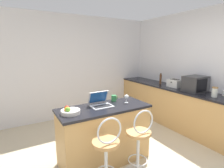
{
  "coord_description": "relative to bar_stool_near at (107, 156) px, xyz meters",
  "views": [
    {
      "loc": [
        -1.51,
        -1.69,
        1.74
      ],
      "look_at": [
        0.42,
        1.61,
        0.99
      ],
      "focal_mm": 28.0,
      "sensor_mm": 36.0,
      "label": 1
    }
  ],
  "objects": [
    {
      "name": "wall_back",
      "position": [
        0.59,
        2.67,
        0.84
      ],
      "size": [
        12.0,
        0.06,
        2.6
      ],
      "color": "silver",
      "rests_on": "ground_plane"
    },
    {
      "name": "breakfast_bar",
      "position": [
        0.25,
        0.54,
        -0.01
      ],
      "size": [
        1.4,
        0.59,
        0.89
      ],
      "color": "tan",
      "rests_on": "ground_plane"
    },
    {
      "name": "counter_right",
      "position": [
        2.33,
        1.07,
        -0.01
      ],
      "size": [
        0.61,
        3.18,
        0.89
      ],
      "color": "tan",
      "rests_on": "ground_plane"
    },
    {
      "name": "bar_stool_near",
      "position": [
        0.0,
        0.0,
        0.0
      ],
      "size": [
        0.4,
        0.4,
        0.99
      ],
      "color": "silver",
      "rests_on": "ground_plane"
    },
    {
      "name": "bar_stool_far",
      "position": [
        0.51,
        0.0,
        0.0
      ],
      "size": [
        0.4,
        0.4,
        0.99
      ],
      "color": "silver",
      "rests_on": "ground_plane"
    },
    {
      "name": "laptop",
      "position": [
        0.23,
        0.63,
        0.49
      ],
      "size": [
        0.32,
        0.29,
        0.22
      ],
      "color": "#B7BABF",
      "rests_on": "breakfast_bar"
    },
    {
      "name": "microwave",
      "position": [
        2.36,
        0.49,
        0.59
      ],
      "size": [
        0.46,
        0.36,
        0.32
      ],
      "color": "#2D2D30",
      "rests_on": "counter_right"
    },
    {
      "name": "toaster",
      "position": [
        2.35,
        1.0,
        0.52
      ],
      "size": [
        0.25,
        0.31,
        0.18
      ],
      "color": "silver",
      "rests_on": "counter_right"
    },
    {
      "name": "fruit_bowl",
      "position": [
        -0.28,
        0.52,
        0.47
      ],
      "size": [
        0.26,
        0.26,
        0.11
      ],
      "color": "silver",
      "rests_on": "breakfast_bar"
    },
    {
      "name": "wine_glass_short",
      "position": [
        0.67,
        0.55,
        0.53
      ],
      "size": [
        0.07,
        0.07,
        0.14
      ],
      "color": "silver",
      "rests_on": "breakfast_bar"
    },
    {
      "name": "storage_jar",
      "position": [
        2.27,
        0.03,
        0.53
      ],
      "size": [
        0.1,
        0.1,
        0.19
      ],
      "color": "silver",
      "rests_on": "counter_right"
    },
    {
      "name": "mug_green",
      "position": [
        0.55,
        0.75,
        0.48
      ],
      "size": [
        0.1,
        0.08,
        0.1
      ],
      "color": "#338447",
      "rests_on": "breakfast_bar"
    },
    {
      "name": "pepper_mill",
      "position": [
        2.32,
        1.42,
        0.57
      ],
      "size": [
        0.05,
        0.05,
        0.28
      ],
      "color": "#4C2D19",
      "rests_on": "counter_right"
    }
  ]
}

